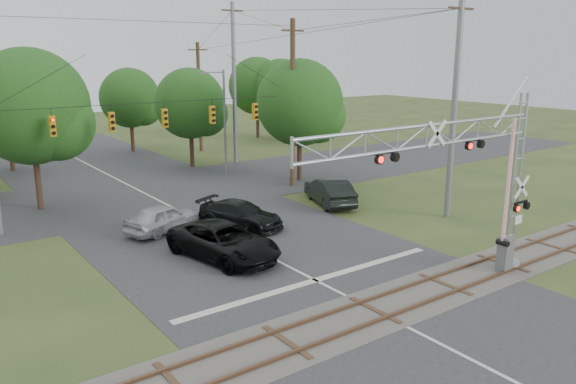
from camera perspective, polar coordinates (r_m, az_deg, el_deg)
ground at (r=20.16m, az=12.92°, el=-13.74°), size 160.00×160.00×0.00m
road_main at (r=27.13m, az=-3.18°, el=-5.98°), size 14.00×90.00×0.02m
road_cross at (r=39.16m, az=-14.37°, el=-0.13°), size 90.00×12.00×0.02m
railroad_track at (r=21.35m, az=8.82°, el=-11.80°), size 90.00×3.20×0.17m
crossing_gantry at (r=22.72m, az=17.60°, el=1.99°), size 12.50×0.98×7.65m
traffic_signal_span at (r=34.92m, az=-11.03°, el=7.88°), size 19.34×0.36×11.50m
pickup_black at (r=26.08m, az=-6.55°, el=-5.01°), size 3.80×6.28×1.63m
car_dark at (r=30.62m, az=-4.84°, el=-2.29°), size 3.79×5.30×1.43m
sedan_silver at (r=30.49m, az=-12.57°, el=-2.57°), size 4.75×3.17×1.50m
suv_dark at (r=35.17m, az=4.24°, el=0.08°), size 3.38×5.39×1.68m
streetlight at (r=43.60m, az=-6.63°, el=7.59°), size 2.14×0.22×8.02m
utility_poles at (r=37.78m, az=-11.09°, el=8.86°), size 25.98×28.95×13.28m
treeline at (r=47.82m, az=-17.71°, el=8.76°), size 53.76×26.83×9.61m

